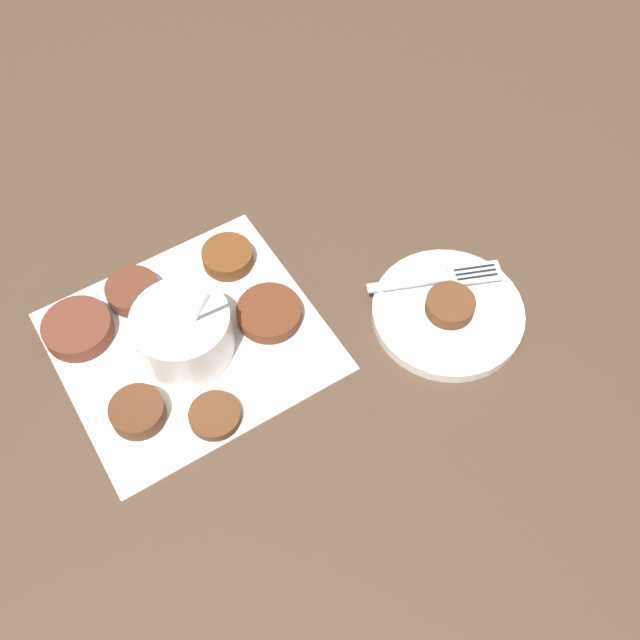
{
  "coord_description": "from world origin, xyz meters",
  "views": [
    {
      "loc": [
        0.17,
        0.44,
        0.77
      ],
      "look_at": [
        -0.12,
        0.06,
        0.02
      ],
      "focal_mm": 42.0,
      "sensor_mm": 36.0,
      "label": 1
    }
  ],
  "objects_px": {
    "sauce_bowl": "(183,334)",
    "fritter_on_plate": "(450,305)",
    "serving_plate": "(448,312)",
    "fork": "(449,277)"
  },
  "relations": [
    {
      "from": "sauce_bowl",
      "to": "fritter_on_plate",
      "type": "height_order",
      "value": "sauce_bowl"
    },
    {
      "from": "sauce_bowl",
      "to": "serving_plate",
      "type": "relative_size",
      "value": 0.69
    },
    {
      "from": "fritter_on_plate",
      "to": "serving_plate",
      "type": "bearing_deg",
      "value": -133.19
    },
    {
      "from": "fritter_on_plate",
      "to": "fork",
      "type": "relative_size",
      "value": 0.37
    },
    {
      "from": "fork",
      "to": "sauce_bowl",
      "type": "bearing_deg",
      "value": -21.57
    },
    {
      "from": "sauce_bowl",
      "to": "serving_plate",
      "type": "bearing_deg",
      "value": 151.14
    },
    {
      "from": "sauce_bowl",
      "to": "fritter_on_plate",
      "type": "bearing_deg",
      "value": 150.62
    },
    {
      "from": "serving_plate",
      "to": "fritter_on_plate",
      "type": "height_order",
      "value": "fritter_on_plate"
    },
    {
      "from": "serving_plate",
      "to": "fork",
      "type": "relative_size",
      "value": 1.16
    },
    {
      "from": "sauce_bowl",
      "to": "fritter_on_plate",
      "type": "xyz_separation_m",
      "value": [
        -0.28,
        0.16,
        -0.0
      ]
    }
  ]
}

